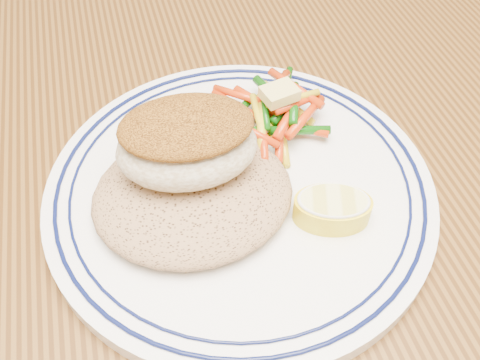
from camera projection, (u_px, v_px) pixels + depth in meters
name	position (u px, v px, depth m)	size (l,w,h in m)	color
dining_table	(196.00, 249.00, 0.50)	(1.50, 0.90, 0.75)	#45280D
plate	(240.00, 189.00, 0.41)	(0.29, 0.29, 0.02)	white
rice_pilaf	(193.00, 191.00, 0.38)	(0.15, 0.13, 0.03)	#936F49
fish_fillet	(187.00, 142.00, 0.37)	(0.11, 0.08, 0.05)	beige
vegetable_pile	(274.00, 114.00, 0.44)	(0.09, 0.11, 0.03)	gold
butter_pat	(280.00, 93.00, 0.42)	(0.03, 0.02, 0.01)	#E8D771
lemon_wedge	(332.00, 208.00, 0.37)	(0.06, 0.06, 0.02)	yellow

